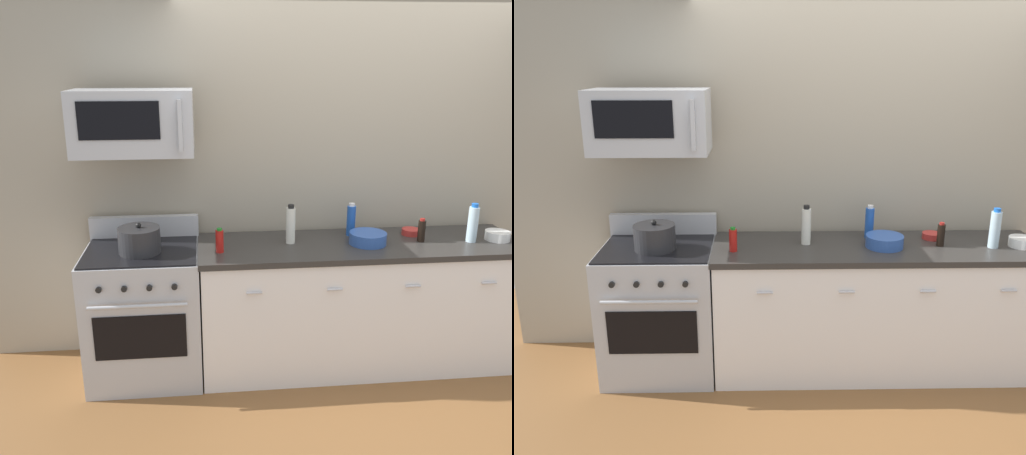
{
  "view_description": "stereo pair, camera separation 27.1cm",
  "coord_description": "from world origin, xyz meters",
  "views": [
    {
      "loc": [
        -1.08,
        -3.37,
        2.11
      ],
      "look_at": [
        -0.74,
        -0.05,
        1.07
      ],
      "focal_mm": 37.3,
      "sensor_mm": 36.0,
      "label": 1
    },
    {
      "loc": [
        -0.81,
        -3.39,
        2.11
      ],
      "look_at": [
        -0.74,
        -0.05,
        1.07
      ],
      "focal_mm": 37.3,
      "sensor_mm": 36.0,
      "label": 2
    }
  ],
  "objects": [
    {
      "name": "range_oven",
      "position": [
        -1.5,
        0.0,
        0.47
      ],
      "size": [
        0.76,
        0.69,
        1.07
      ],
      "color": "#B7BABF",
      "rests_on": "ground_plane"
    },
    {
      "name": "bowl_red_small",
      "position": [
        0.4,
        0.14,
        0.94
      ],
      "size": [
        0.13,
        0.13,
        0.04
      ],
      "color": "#B72D28",
      "rests_on": "countertop_slab"
    },
    {
      "name": "microwave",
      "position": [
        -1.5,
        0.05,
        1.75
      ],
      "size": [
        0.74,
        0.44,
        0.4
      ],
      "color": "#B7BABF"
    },
    {
      "name": "ground_plane",
      "position": [
        0.0,
        0.0,
        0.0
      ],
      "size": [
        6.41,
        6.41,
        0.0
      ],
      "primitive_type": "plane",
      "color": "brown"
    },
    {
      "name": "stockpot",
      "position": [
        -1.5,
        -0.05,
        1.01
      ],
      "size": [
        0.27,
        0.27,
        0.2
      ],
      "color": "#262628",
      "rests_on": "range_oven"
    },
    {
      "name": "bottle_soda_blue",
      "position": [
        -0.03,
        0.17,
        1.03
      ],
      "size": [
        0.06,
        0.06,
        0.24
      ],
      "color": "#1E4CA5",
      "rests_on": "countertop_slab"
    },
    {
      "name": "back_wall",
      "position": [
        0.0,
        0.41,
        1.35
      ],
      "size": [
        5.34,
        0.1,
        2.7
      ],
      "primitive_type": "cube",
      "color": "#9E937F",
      "rests_on": "ground_plane"
    },
    {
      "name": "bowl_white_ceramic",
      "position": [
        0.96,
        -0.04,
        0.95
      ],
      "size": [
        0.17,
        0.17,
        0.06
      ],
      "color": "white",
      "rests_on": "countertop_slab"
    },
    {
      "name": "bottle_water_clear",
      "position": [
        0.76,
        -0.05,
        1.05
      ],
      "size": [
        0.07,
        0.07,
        0.27
      ],
      "color": "silver",
      "rests_on": "countertop_slab"
    },
    {
      "name": "bottle_hot_sauce_red",
      "position": [
        -0.98,
        -0.09,
        1.0
      ],
      "size": [
        0.05,
        0.05,
        0.16
      ],
      "color": "#B21914",
      "rests_on": "countertop_slab"
    },
    {
      "name": "counter_unit",
      "position": [
        0.0,
        -0.0,
        0.46
      ],
      "size": [
        2.25,
        0.66,
        0.92
      ],
      "color": "white",
      "rests_on": "ground_plane"
    },
    {
      "name": "bottle_soy_sauce_dark",
      "position": [
        0.41,
        -0.02,
        1.0
      ],
      "size": [
        0.05,
        0.05,
        0.17
      ],
      "color": "black",
      "rests_on": "countertop_slab"
    },
    {
      "name": "bottle_vinegar_white",
      "position": [
        -0.49,
        0.05,
        1.05
      ],
      "size": [
        0.06,
        0.06,
        0.27
      ],
      "color": "silver",
      "rests_on": "countertop_slab"
    },
    {
      "name": "bowl_blue_mixing",
      "position": [
        0.03,
        -0.03,
        0.96
      ],
      "size": [
        0.25,
        0.25,
        0.08
      ],
      "color": "#2D519E",
      "rests_on": "countertop_slab"
    }
  ]
}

